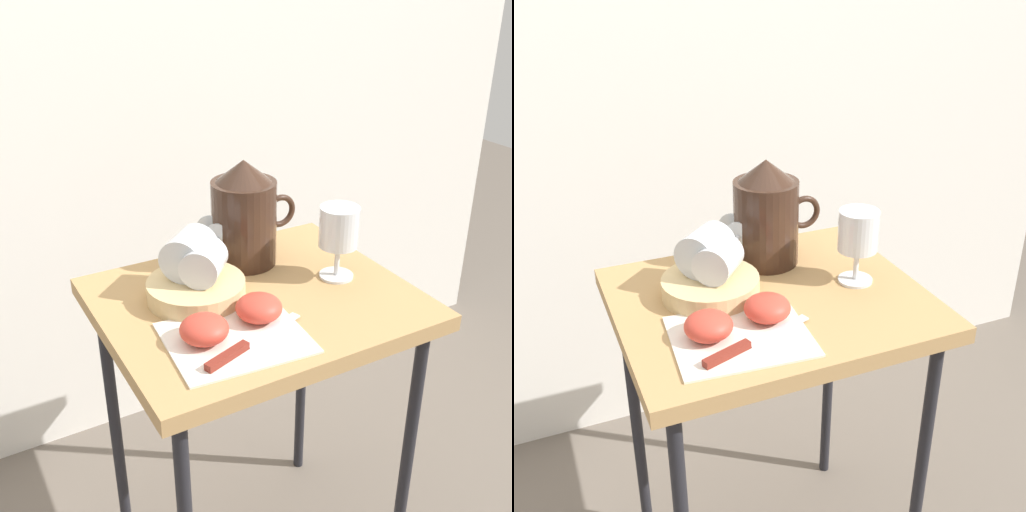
{
  "view_description": "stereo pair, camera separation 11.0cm",
  "coord_description": "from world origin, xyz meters",
  "views": [
    {
      "loc": [
        -0.49,
        -0.86,
        1.23
      ],
      "look_at": [
        0.0,
        0.0,
        0.75
      ],
      "focal_mm": 45.07,
      "sensor_mm": 36.0,
      "label": 1
    },
    {
      "loc": [
        -0.39,
        -0.91,
        1.23
      ],
      "look_at": [
        0.0,
        0.0,
        0.75
      ],
      "focal_mm": 45.07,
      "sensor_mm": 36.0,
      "label": 2
    }
  ],
  "objects": [
    {
      "name": "apple_half_left",
      "position": [
        -0.14,
        -0.09,
        0.69
      ],
      "size": [
        0.08,
        0.08,
        0.04
      ],
      "primitive_type": "ellipsoid",
      "color": "#CC3D2D",
      "rests_on": "linen_napkin"
    },
    {
      "name": "wine_glass_tipped_near",
      "position": [
        -0.08,
        0.05,
        0.73
      ],
      "size": [
        0.14,
        0.15,
        0.07
      ],
      "color": "silver",
      "rests_on": "basket_tray"
    },
    {
      "name": "linen_napkin",
      "position": [
        -0.1,
        -0.1,
        0.67
      ],
      "size": [
        0.23,
        0.2,
        0.0
      ],
      "primitive_type": "cube",
      "rotation": [
        0.0,
        0.0,
        -0.08
      ],
      "color": "silver",
      "rests_on": "table"
    },
    {
      "name": "apple_half_right",
      "position": [
        -0.04,
        -0.07,
        0.69
      ],
      "size": [
        0.08,
        0.08,
        0.04
      ],
      "primitive_type": "ellipsoid",
      "color": "#CC3D2D",
      "rests_on": "linen_napkin"
    },
    {
      "name": "wine_glass_upright",
      "position": [
        0.17,
        -0.01,
        0.76
      ],
      "size": [
        0.07,
        0.07,
        0.14
      ],
      "color": "silver",
      "rests_on": "table"
    },
    {
      "name": "basket_tray",
      "position": [
        -0.1,
        0.05,
        0.68
      ],
      "size": [
        0.17,
        0.17,
        0.03
      ],
      "primitive_type": "cylinder",
      "color": "tan",
      "rests_on": "table"
    },
    {
      "name": "pitcher",
      "position": [
        0.05,
        0.13,
        0.75
      ],
      "size": [
        0.18,
        0.13,
        0.21
      ],
      "color": "#382319",
      "rests_on": "table"
    },
    {
      "name": "curtain_drape",
      "position": [
        0.0,
        0.6,
        0.98
      ],
      "size": [
        2.4,
        0.03,
        1.97
      ],
      "primitive_type": "cube",
      "color": "silver",
      "rests_on": "ground_plane"
    },
    {
      "name": "knife",
      "position": [
        -0.1,
        -0.14,
        0.67
      ],
      "size": [
        0.2,
        0.08,
        0.01
      ],
      "color": "silver",
      "rests_on": "linen_napkin"
    },
    {
      "name": "wine_glass_tipped_far",
      "position": [
        -0.09,
        0.08,
        0.74
      ],
      "size": [
        0.16,
        0.15,
        0.08
      ],
      "color": "silver",
      "rests_on": "basket_tray"
    },
    {
      "name": "table",
      "position": [
        0.0,
        0.0,
        0.6
      ],
      "size": [
        0.54,
        0.45,
        0.67
      ],
      "color": "#AD8451",
      "rests_on": "ground_plane"
    }
  ]
}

